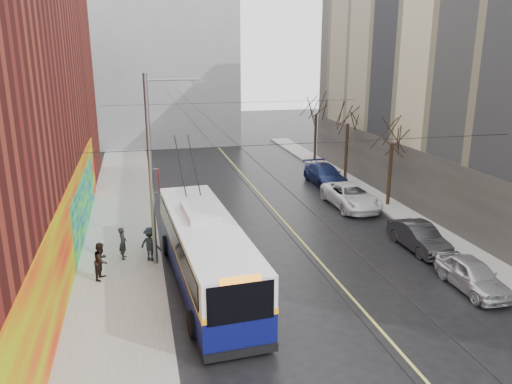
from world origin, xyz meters
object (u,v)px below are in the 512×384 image
trolleybus (206,251)px  pedestrian_b (101,261)px  tree_mid (348,114)px  pedestrian_a (123,243)px  parked_car_d (325,175)px  tree_far (316,105)px  pedestrian_c (150,244)px  parked_car_a (473,275)px  parked_car_b (419,237)px  tree_near (393,131)px  streetlight_pole (154,167)px  following_car (187,203)px  parked_car_c (351,196)px

trolleybus → pedestrian_b: (-4.45, 1.38, -0.58)m
tree_mid → pedestrian_a: tree_mid is taller
parked_car_d → pedestrian_a: bearing=-144.0°
tree_far → pedestrian_c: size_ratio=3.90×
tree_mid → parked_car_a: bearing=-96.7°
parked_car_d → pedestrian_a: pedestrian_a is taller
pedestrian_c → parked_car_b: bearing=-151.0°
tree_near → pedestrian_a: size_ratio=4.00×
tree_far → parked_car_b: tree_far is taller
pedestrian_b → parked_car_a: bearing=-85.6°
parked_car_a → pedestrian_b: (-15.49, 4.50, 0.32)m
streetlight_pole → pedestrian_b: streetlight_pole is taller
tree_near → pedestrian_c: tree_near is taller
streetlight_pole → following_car: (2.13, 7.49, -4.12)m
tree_near → parked_car_d: (-2.00, 6.22, -4.22)m
parked_car_d → pedestrian_a: 18.62m
parked_car_d → pedestrian_b: bearing=-140.9°
trolleybus → pedestrian_a: (-3.57, 3.44, -0.63)m
tree_mid → parked_car_a: (-2.18, -18.65, -4.58)m
tree_far → parked_car_d: size_ratio=1.27×
following_car → pedestrian_a: size_ratio=2.67×
parked_car_d → tree_mid: bearing=19.9°
tree_mid → tree_far: bearing=90.0°
tree_far → pedestrian_b: 27.87m
pedestrian_a → pedestrian_b: size_ratio=0.94×
trolleybus → parked_car_b: (11.23, 1.44, -0.90)m
tree_far → trolleybus: tree_far is taller
streetlight_pole → parked_car_b: (13.14, -1.09, -4.16)m
streetlight_pole → pedestrian_a: 4.33m
tree_near → parked_car_d: 7.78m
parked_car_b → pedestrian_b: pedestrian_b is taller
pedestrian_a → pedestrian_b: 2.24m
tree_far → parked_car_a: 26.13m
parked_car_b → parked_car_d: bearing=88.8°
tree_near → parked_car_c: size_ratio=1.18×
tree_far → parked_car_b: (-2.00, -21.09, -4.46)m
pedestrian_a → pedestrian_b: (-0.88, -2.06, 0.05)m
parked_car_a → following_car: (-10.82, 13.14, 0.05)m
following_car → tree_mid: bearing=19.0°
pedestrian_c → pedestrian_b: bearing=69.9°
tree_far → pedestrian_b: tree_far is taller
parked_car_a → parked_car_b: 4.56m
trolleybus → parked_car_b: size_ratio=2.92×
tree_mid → following_car: size_ratio=1.56×
tree_far → parked_car_b: bearing=-95.4°
parked_car_d → pedestrian_c: bearing=-140.1°
trolleybus → parked_car_a: (11.04, -3.12, -0.91)m
parked_car_b → parked_car_d: (0.00, 13.32, 0.07)m
tree_mid → following_car: (-13.01, -5.51, -4.53)m
tree_near → parked_car_b: (-2.00, -7.09, -4.29)m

